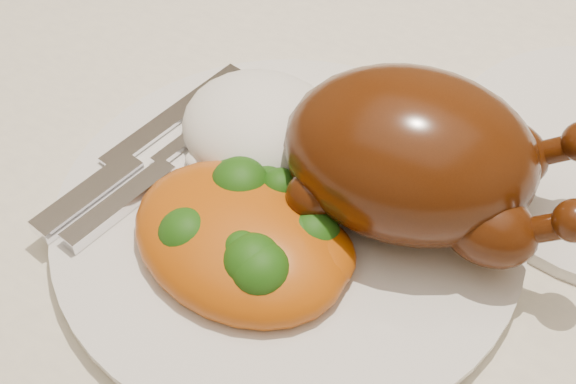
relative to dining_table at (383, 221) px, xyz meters
The scene contains 7 objects.
dining_table is the anchor object (origin of this frame).
tablecloth 0.07m from the dining_table, ahead, with size 1.73×1.03×0.18m.
dinner_plate 0.16m from the dining_table, 99.96° to the right, with size 0.29×0.29×0.01m, color white.
roast_chicken 0.18m from the dining_table, 58.56° to the right, with size 0.20×0.15×0.10m.
rice_mound 0.16m from the dining_table, 135.67° to the right, with size 0.11×0.10×0.06m.
mac_and_cheese 0.20m from the dining_table, 98.92° to the right, with size 0.15×0.12×0.05m.
cutlery 0.22m from the dining_table, 130.51° to the right, with size 0.05×0.20×0.01m.
Camera 1 is at (0.15, -0.39, 1.17)m, focal length 50.00 mm.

